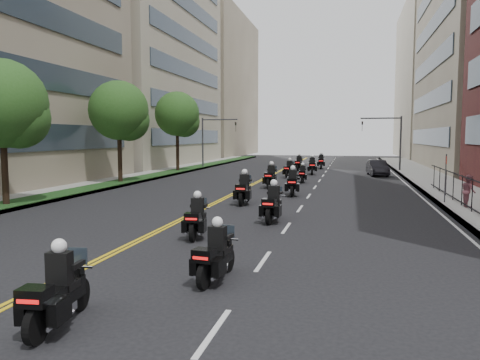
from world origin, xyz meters
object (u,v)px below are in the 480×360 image
Objects in this scene: motorcycle_1 at (215,256)px; motorcycle_6 at (271,177)px; motorcycle_4 at (244,190)px; motorcycle_7 at (303,175)px; motorcycle_8 at (289,170)px; motorcycle_3 at (273,205)px; motorcycle_9 at (312,167)px; parked_sedan at (377,168)px; motorcycle_10 at (299,164)px; motorcycle_0 at (57,293)px; motorcycle_11 at (321,162)px; motorcycle_2 at (197,219)px; pedestrian_b at (469,191)px; motorcycle_5 at (293,184)px.

motorcycle_6 is (-2.15, 21.11, 0.10)m from motorcycle_1.
motorcycle_6 is at bearing 86.94° from motorcycle_4.
motorcycle_7 is 4.47m from motorcycle_8.
motorcycle_6 reaches higher than motorcycle_3.
motorcycle_4 is 20.30m from motorcycle_9.
parked_sedan is (7.85, 20.22, -0.03)m from motorcycle_4.
motorcycle_7 is at bearing -79.36° from motorcycle_10.
parked_sedan is (7.69, 36.63, 0.04)m from motorcycle_0.
motorcycle_8 is 12.13m from motorcycle_11.
motorcycle_7 is at bearing 78.91° from motorcycle_4.
motorcycle_2 is 1.43× the size of pedestrian_b.
motorcycle_1 is 0.87× the size of motorcycle_6.
motorcycle_3 reaches higher than motorcycle_7.
motorcycle_1 is 33.23m from motorcycle_9.
motorcycle_7 is 16.15m from motorcycle_11.
motorcycle_4 reaches higher than motorcycle_1.
parked_sedan is (5.78, 16.09, -0.02)m from motorcycle_5.
motorcycle_9 is at bearing 73.29° from motorcycle_8.
motorcycle_7 is 14.83m from pedestrian_b.
motorcycle_10 is at bearing 142.48° from parked_sedan.
motorcycle_11 is at bearing 82.90° from motorcycle_4.
motorcycle_2 is at bearing -83.25° from motorcycle_8.
motorcycle_9 is at bearing 87.60° from motorcycle_7.
motorcycle_5 is at bearing -81.66° from motorcycle_10.
motorcycle_2 reaches higher than motorcycle_7.
motorcycle_3 reaches higher than motorcycle_8.
motorcycle_6 is 1.03× the size of motorcycle_10.
motorcycle_10 is (-1.62, 12.55, 0.10)m from motorcycle_7.
motorcycle_6 is 13.28m from pedestrian_b.
motorcycle_6 is at bearing 84.49° from motorcycle_0.
motorcycle_7 is at bearing 34.38° from pedestrian_b.
motorcycle_4 is (-2.23, 13.02, 0.10)m from motorcycle_1.
parked_sedan is at bearing 33.63° from motorcycle_8.
motorcycle_9 is at bearing 173.54° from parked_sedan.
motorcycle_5 is 24.26m from motorcycle_11.
motorcycle_2 is 14.08m from pedestrian_b.
motorcycle_6 reaches higher than pedestrian_b.
motorcycle_5 reaches higher than motorcycle_0.
motorcycle_6 reaches higher than motorcycle_11.
motorcycle_10 is 0.57× the size of parked_sedan.
motorcycle_8 is 0.93× the size of motorcycle_11.
motorcycle_8 is (0.14, 32.84, 0.02)m from motorcycle_0.
motorcycle_4 reaches higher than motorcycle_3.
motorcycle_11 reaches higher than motorcycle_7.
pedestrian_b reaches higher than motorcycle_8.
parked_sedan is at bearing -27.73° from motorcycle_10.
motorcycle_4 is 12.38m from motorcycle_7.
motorcycle_10 is at bearing -121.98° from motorcycle_11.
motorcycle_4 is at bearing 119.09° from motorcycle_3.
motorcycle_3 is 5.24m from motorcycle_4.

